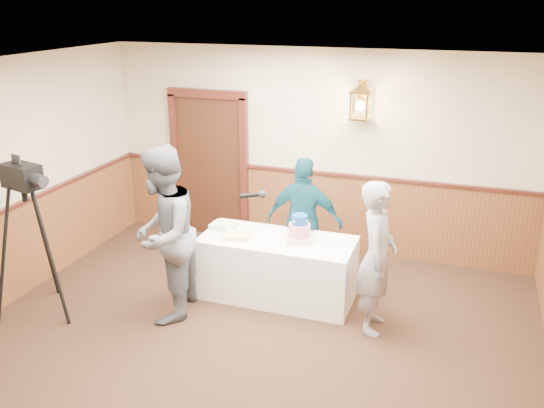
{
  "coord_description": "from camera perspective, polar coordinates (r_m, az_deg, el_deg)",
  "views": [
    {
      "loc": [
        1.91,
        -3.97,
        3.41
      ],
      "look_at": [
        -0.03,
        1.7,
        1.25
      ],
      "focal_mm": 38.0,
      "sensor_mm": 36.0,
      "label": 1
    }
  ],
  "objects": [
    {
      "name": "tv_camera_rig",
      "position": [
        6.88,
        -22.6,
        -4.15
      ],
      "size": [
        0.69,
        0.65,
        1.76
      ],
      "rotation": [
        0.0,
        0.0,
        -0.24
      ],
      "color": "black",
      "rests_on": "ground"
    },
    {
      "name": "ground",
      "position": [
        5.57,
        -5.64,
        -18.04
      ],
      "size": [
        7.0,
        7.0,
        0.0
      ],
      "primitive_type": "plane",
      "color": "#321C13",
      "rests_on": "ground"
    },
    {
      "name": "tiered_cake",
      "position": [
        6.63,
        2.74,
        -2.66
      ],
      "size": [
        0.4,
        0.4,
        0.32
      ],
      "rotation": [
        0.0,
        0.0,
        0.35
      ],
      "color": "beige",
      "rests_on": "display_table"
    },
    {
      "name": "room_shell",
      "position": [
        5.19,
        -4.69,
        -1.57
      ],
      "size": [
        6.02,
        7.02,
        2.81
      ],
      "color": "#BAAF8B",
      "rests_on": "ground"
    },
    {
      "name": "display_table",
      "position": [
        6.89,
        0.54,
        -6.33
      ],
      "size": [
        1.8,
        0.8,
        0.75
      ],
      "primitive_type": "cube",
      "color": "white",
      "rests_on": "ground"
    },
    {
      "name": "interviewer",
      "position": [
        6.35,
        -10.73,
        -3.01
      ],
      "size": [
        1.62,
        1.07,
        1.97
      ],
      "rotation": [
        0.0,
        0.0,
        -1.39
      ],
      "color": "slate",
      "rests_on": "ground"
    },
    {
      "name": "assistant_p",
      "position": [
        7.1,
        3.21,
        -1.72
      ],
      "size": [
        0.95,
        0.41,
        1.62
      ],
      "primitive_type": "imported",
      "rotation": [
        0.0,
        0.0,
        3.15
      ],
      "color": "#10404F",
      "rests_on": "ground"
    },
    {
      "name": "sheet_cake_green",
      "position": [
        7.03,
        -4.82,
        -2.19
      ],
      "size": [
        0.31,
        0.26,
        0.07
      ],
      "primitive_type": "cube",
      "rotation": [
        0.0,
        0.0,
        -0.1
      ],
      "color": "#9CDC9B",
      "rests_on": "display_table"
    },
    {
      "name": "baker",
      "position": [
        6.15,
        10.36,
        -5.23
      ],
      "size": [
        0.44,
        0.63,
        1.68
      ],
      "primitive_type": "imported",
      "rotation": [
        0.0,
        0.0,
        1.63
      ],
      "color": "gray",
      "rests_on": "ground"
    },
    {
      "name": "sheet_cake_yellow",
      "position": [
        6.74,
        -3.42,
        -3.19
      ],
      "size": [
        0.35,
        0.3,
        0.06
      ],
      "primitive_type": "cube",
      "rotation": [
        0.0,
        0.0,
        0.25
      ],
      "color": "#DFD385",
      "rests_on": "display_table"
    }
  ]
}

